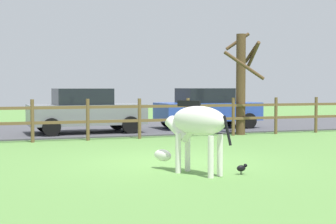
{
  "coord_description": "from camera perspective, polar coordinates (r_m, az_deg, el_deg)",
  "views": [
    {
      "loc": [
        -3.68,
        -10.58,
        1.68
      ],
      "look_at": [
        0.44,
        1.49,
        1.03
      ],
      "focal_mm": 53.89,
      "sensor_mm": 36.0,
      "label": 1
    }
  ],
  "objects": [
    {
      "name": "ground_plane",
      "position": [
        11.33,
        0.32,
        -5.63
      ],
      "size": [
        60.0,
        60.0,
        0.0
      ],
      "primitive_type": "plane",
      "color": "#5B8C42"
    },
    {
      "name": "parking_asphalt",
      "position": [
        20.28,
        -8.35,
        -1.81
      ],
      "size": [
        28.0,
        7.4,
        0.05
      ],
      "primitive_type": "cube",
      "color": "#47474C",
      "rests_on": "ground_plane"
    },
    {
      "name": "paddock_fence",
      "position": [
        16.0,
        -6.12,
        -0.51
      ],
      "size": [
        21.79,
        0.11,
        1.3
      ],
      "color": "brown",
      "rests_on": "ground_plane"
    },
    {
      "name": "bare_tree",
      "position": [
        17.68,
        8.33,
        3.58
      ],
      "size": [
        1.45,
        1.42,
        3.6
      ],
      "color": "#513A23",
      "rests_on": "ground_plane"
    },
    {
      "name": "zebra",
      "position": [
        9.66,
        3.11,
        -1.59
      ],
      "size": [
        1.15,
        1.76,
        1.41
      ],
      "color": "white",
      "rests_on": "ground_plane"
    },
    {
      "name": "crow_on_grass",
      "position": [
        9.78,
        8.34,
        -6.28
      ],
      "size": [
        0.21,
        0.1,
        0.2
      ],
      "color": "black",
      "rests_on": "ground_plane"
    },
    {
      "name": "parked_car_grey",
      "position": [
        17.95,
        -9.31,
        0.19
      ],
      "size": [
        4.07,
        2.03,
        1.56
      ],
      "color": "slate",
      "rests_on": "parking_asphalt"
    },
    {
      "name": "parked_car_blue",
      "position": [
        19.84,
        4.45,
        0.48
      ],
      "size": [
        4.07,
        2.02,
        1.56
      ],
      "color": "#2D4CAD",
      "rests_on": "parking_asphalt"
    }
  ]
}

